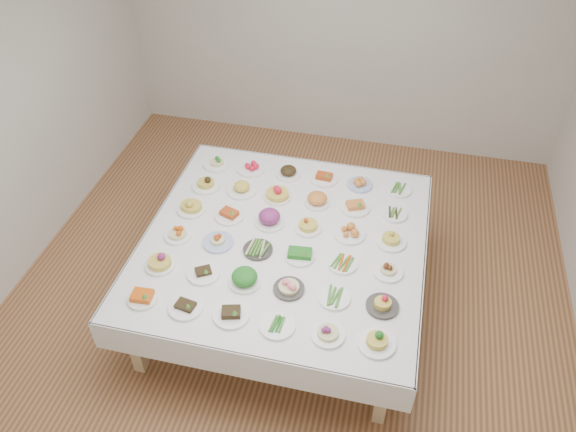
% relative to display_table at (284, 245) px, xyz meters
% --- Properties ---
extents(room_envelope, '(5.02, 5.02, 2.81)m').
position_rel_display_table_xyz_m(room_envelope, '(0.03, 0.21, 1.15)').
color(room_envelope, '#A76B45').
rests_on(room_envelope, ground).
extents(display_table, '(2.29, 2.29, 0.75)m').
position_rel_display_table_xyz_m(display_table, '(0.00, 0.00, 0.00)').
color(display_table, white).
rests_on(display_table, ground).
extents(dish_0, '(0.22, 0.22, 0.11)m').
position_rel_display_table_xyz_m(dish_0, '(-0.85, -0.85, 0.11)').
color(dish_0, white).
rests_on(dish_0, display_table).
extents(dish_1, '(0.25, 0.25, 0.09)m').
position_rel_display_table_xyz_m(dish_1, '(-0.52, -0.85, 0.10)').
color(dish_1, white).
rests_on(dish_1, display_table).
extents(dish_2, '(0.26, 0.26, 0.11)m').
position_rel_display_table_xyz_m(dish_2, '(-0.18, -0.85, 0.11)').
color(dish_2, white).
rests_on(dish_2, display_table).
extents(dish_3, '(0.25, 0.25, 0.05)m').
position_rel_display_table_xyz_m(dish_3, '(0.16, -0.86, 0.09)').
color(dish_3, white).
rests_on(dish_3, display_table).
extents(dish_4, '(0.23, 0.23, 0.11)m').
position_rel_display_table_xyz_m(dish_4, '(0.52, -0.86, 0.11)').
color(dish_4, white).
rests_on(dish_4, display_table).
extents(dish_5, '(0.26, 0.26, 0.15)m').
position_rel_display_table_xyz_m(dish_5, '(0.85, -0.85, 0.13)').
color(dish_5, white).
rests_on(dish_5, display_table).
extents(dish_6, '(0.24, 0.23, 0.14)m').
position_rel_display_table_xyz_m(dish_6, '(-0.86, -0.51, 0.13)').
color(dish_6, white).
rests_on(dish_6, display_table).
extents(dish_7, '(0.25, 0.25, 0.10)m').
position_rel_display_table_xyz_m(dish_7, '(-0.51, -0.51, 0.10)').
color(dish_7, white).
rests_on(dish_7, display_table).
extents(dish_8, '(0.26, 0.26, 0.14)m').
position_rel_display_table_xyz_m(dish_8, '(-0.18, -0.52, 0.13)').
color(dish_8, white).
rests_on(dish_8, display_table).
extents(dish_9, '(0.23, 0.23, 0.13)m').
position_rel_display_table_xyz_m(dish_9, '(0.16, -0.51, 0.13)').
color(dish_9, '#2F2C2A').
rests_on(dish_9, display_table).
extents(dish_10, '(0.24, 0.24, 0.06)m').
position_rel_display_table_xyz_m(dish_10, '(0.51, -0.52, 0.09)').
color(dish_10, white).
rests_on(dish_10, display_table).
extents(dish_11, '(0.24, 0.24, 0.12)m').
position_rel_display_table_xyz_m(dish_11, '(0.86, -0.52, 0.12)').
color(dish_11, '#2F2C2A').
rests_on(dish_11, display_table).
extents(dish_12, '(0.22, 0.22, 0.12)m').
position_rel_display_table_xyz_m(dish_12, '(-0.85, -0.17, 0.12)').
color(dish_12, white).
rests_on(dish_12, display_table).
extents(dish_13, '(0.25, 0.25, 0.11)m').
position_rel_display_table_xyz_m(dish_13, '(-0.51, -0.16, 0.11)').
color(dish_13, '#4C66B2').
rests_on(dish_13, display_table).
extents(dish_14, '(0.23, 0.23, 0.06)m').
position_rel_display_table_xyz_m(dish_14, '(-0.17, -0.17, 0.09)').
color(dish_14, '#2F2C2A').
rests_on(dish_14, display_table).
extents(dish_15, '(0.24, 0.24, 0.11)m').
position_rel_display_table_xyz_m(dish_15, '(0.17, -0.16, 0.11)').
color(dish_15, white).
rests_on(dish_15, display_table).
extents(dish_16, '(0.23, 0.23, 0.05)m').
position_rel_display_table_xyz_m(dish_16, '(0.51, -0.17, 0.09)').
color(dish_16, white).
rests_on(dish_16, display_table).
extents(dish_17, '(0.23, 0.23, 0.11)m').
position_rel_display_table_xyz_m(dish_17, '(0.86, -0.17, 0.11)').
color(dish_17, white).
rests_on(dish_17, display_table).
extents(dish_18, '(0.25, 0.25, 0.16)m').
position_rel_display_table_xyz_m(dish_18, '(-0.86, 0.18, 0.14)').
color(dish_18, white).
rests_on(dish_18, display_table).
extents(dish_19, '(0.25, 0.25, 0.10)m').
position_rel_display_table_xyz_m(dish_19, '(-0.52, 0.17, 0.11)').
color(dish_19, white).
rests_on(dish_19, display_table).
extents(dish_20, '(0.27, 0.27, 0.16)m').
position_rel_display_table_xyz_m(dish_20, '(-0.16, 0.17, 0.14)').
color(dish_20, white).
rests_on(dish_20, display_table).
extents(dish_21, '(0.22, 0.22, 0.12)m').
position_rel_display_table_xyz_m(dish_21, '(0.17, 0.17, 0.12)').
color(dish_21, white).
rests_on(dish_21, display_table).
extents(dish_22, '(0.25, 0.25, 0.11)m').
position_rel_display_table_xyz_m(dish_22, '(0.51, 0.18, 0.11)').
color(dish_22, white).
rests_on(dish_22, display_table).
extents(dish_23, '(0.25, 0.25, 0.13)m').
position_rel_display_table_xyz_m(dish_23, '(0.85, 0.17, 0.12)').
color(dish_23, white).
rests_on(dish_23, display_table).
extents(dish_24, '(0.25, 0.25, 0.15)m').
position_rel_display_table_xyz_m(dish_24, '(-0.85, 0.51, 0.13)').
color(dish_24, white).
rests_on(dish_24, display_table).
extents(dish_25, '(0.26, 0.26, 0.14)m').
position_rel_display_table_xyz_m(dish_25, '(-0.51, 0.52, 0.13)').
color(dish_25, white).
rests_on(dish_25, display_table).
extents(dish_26, '(0.25, 0.23, 0.15)m').
position_rel_display_table_xyz_m(dish_26, '(-0.18, 0.51, 0.14)').
color(dish_26, white).
rests_on(dish_26, display_table).
extents(dish_27, '(0.22, 0.22, 0.13)m').
position_rel_display_table_xyz_m(dish_27, '(0.18, 0.51, 0.12)').
color(dish_27, white).
rests_on(dish_27, display_table).
extents(dish_28, '(0.25, 0.25, 0.12)m').
position_rel_display_table_xyz_m(dish_28, '(0.51, 0.52, 0.12)').
color(dish_28, white).
rests_on(dish_28, display_table).
extents(dish_29, '(0.22, 0.22, 0.05)m').
position_rel_display_table_xyz_m(dish_29, '(0.85, 0.51, 0.08)').
color(dish_29, white).
rests_on(dish_29, display_table).
extents(dish_30, '(0.25, 0.25, 0.12)m').
position_rel_display_table_xyz_m(dish_30, '(-0.86, 0.85, 0.11)').
color(dish_30, white).
rests_on(dish_30, display_table).
extents(dish_31, '(0.26, 0.26, 0.11)m').
position_rel_display_table_xyz_m(dish_31, '(-0.52, 0.85, 0.11)').
color(dish_31, white).
rests_on(dish_31, display_table).
extents(dish_32, '(0.22, 0.22, 0.12)m').
position_rel_display_table_xyz_m(dish_32, '(-0.16, 0.85, 0.12)').
color(dish_32, white).
rests_on(dish_32, display_table).
extents(dish_33, '(0.25, 0.25, 0.10)m').
position_rel_display_table_xyz_m(dish_33, '(0.17, 0.86, 0.11)').
color(dish_33, white).
rests_on(dish_33, display_table).
extents(dish_34, '(0.23, 0.23, 0.09)m').
position_rel_display_table_xyz_m(dish_34, '(0.51, 0.85, 0.10)').
color(dish_34, '#4C66B2').
rests_on(dish_34, display_table).
extents(dish_35, '(0.24, 0.24, 0.06)m').
position_rel_display_table_xyz_m(dish_35, '(0.85, 0.85, 0.09)').
color(dish_35, white).
rests_on(dish_35, display_table).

